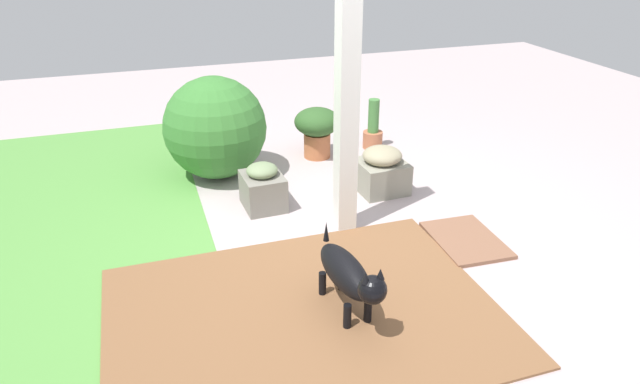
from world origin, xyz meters
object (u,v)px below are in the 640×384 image
at_px(porch_pillar, 347,98).
at_px(stone_planter_mid, 263,188).
at_px(stone_planter_nearest, 382,170).
at_px(round_shrub, 215,128).
at_px(doormat, 466,240).
at_px(dog, 349,275).
at_px(terracotta_pot_tall, 373,131).
at_px(terracotta_pot_broad, 317,127).

xyz_separation_m(porch_pillar, stone_planter_mid, (0.55, 0.53, -0.88)).
distance_m(stone_planter_nearest, round_shrub, 1.59).
relative_size(porch_pillar, doormat, 3.23).
height_order(dog, doormat, dog).
relative_size(terracotta_pot_tall, terracotta_pot_broad, 1.03).
bearing_deg(dog, porch_pillar, -19.41).
distance_m(stone_planter_mid, doormat, 1.71).
bearing_deg(round_shrub, terracotta_pot_tall, -83.40).
bearing_deg(terracotta_pot_broad, round_shrub, 97.75).
xyz_separation_m(round_shrub, terracotta_pot_tall, (0.19, -1.68, -0.29)).
height_order(stone_planter_nearest, doormat, stone_planter_nearest).
relative_size(terracotta_pot_broad, dog, 0.71).
height_order(porch_pillar, stone_planter_nearest, porch_pillar).
distance_m(stone_planter_nearest, dog, 1.82).
xyz_separation_m(porch_pillar, stone_planter_nearest, (0.53, -0.55, -0.86)).
xyz_separation_m(stone_planter_nearest, terracotta_pot_broad, (0.95, 0.29, 0.12)).
bearing_deg(doormat, stone_planter_mid, 51.66).
bearing_deg(terracotta_pot_broad, stone_planter_nearest, -162.91).
bearing_deg(round_shrub, doormat, -139.29).
bearing_deg(terracotta_pot_tall, dog, 153.82).
bearing_deg(terracotta_pot_tall, terracotta_pot_broad, 94.72).
bearing_deg(terracotta_pot_broad, terracotta_pot_tall, -85.28).
height_order(terracotta_pot_tall, dog, terracotta_pot_tall).
xyz_separation_m(porch_pillar, round_shrub, (1.34, 0.78, -0.59)).
bearing_deg(terracotta_pot_broad, dog, 166.09).
relative_size(stone_planter_nearest, terracotta_pot_broad, 0.83).
distance_m(terracotta_pot_tall, dog, 2.87).
xyz_separation_m(porch_pillar, dog, (-1.04, 0.37, -0.77)).
relative_size(stone_planter_nearest, dog, 0.59).
bearing_deg(doormat, stone_planter_nearest, 13.82).
bearing_deg(porch_pillar, stone_planter_mid, 43.55).
height_order(round_shrub, doormat, round_shrub).
distance_m(stone_planter_mid, terracotta_pot_tall, 1.73).
bearing_deg(terracotta_pot_broad, porch_pillar, 170.09).
bearing_deg(stone_planter_mid, round_shrub, 17.81).
height_order(round_shrub, terracotta_pot_tall, round_shrub).
bearing_deg(round_shrub, stone_planter_nearest, -121.34).
relative_size(stone_planter_mid, round_shrub, 0.42).
height_order(stone_planter_nearest, round_shrub, round_shrub).
height_order(terracotta_pot_tall, terracotta_pot_broad, terracotta_pot_tall).
height_order(stone_planter_nearest, terracotta_pot_broad, terracotta_pot_broad).
xyz_separation_m(stone_planter_nearest, terracotta_pot_tall, (1.01, -0.35, -0.01)).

